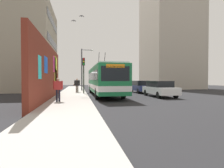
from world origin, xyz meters
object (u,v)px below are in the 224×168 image
(parked_car_white, at_px, (160,88))
(street_lamp, at_px, (83,66))
(pedestrian_near_wall, at_px, (58,88))
(parked_car_navy, at_px, (140,86))
(traffic_light, at_px, (84,69))
(pedestrian_midblock, at_px, (77,84))
(city_bus, at_px, (104,79))

(parked_car_white, relative_size, street_lamp, 0.77)
(parked_car_white, height_order, pedestrian_near_wall, pedestrian_near_wall)
(parked_car_navy, height_order, traffic_light, traffic_light)
(pedestrian_near_wall, relative_size, pedestrian_midblock, 0.98)
(parked_car_white, distance_m, traffic_light, 8.54)
(pedestrian_midblock, height_order, street_lamp, street_lamp)
(pedestrian_near_wall, height_order, traffic_light, traffic_light)
(city_bus, height_order, traffic_light, city_bus)
(pedestrian_near_wall, distance_m, traffic_light, 7.65)
(city_bus, distance_m, pedestrian_near_wall, 7.51)
(street_lamp, bearing_deg, pedestrian_near_wall, 170.75)
(parked_car_white, height_order, pedestrian_midblock, pedestrian_midblock)
(pedestrian_near_wall, xyz_separation_m, pedestrian_midblock, (9.26, -1.27, 0.02))
(city_bus, height_order, parked_car_navy, city_bus)
(pedestrian_near_wall, xyz_separation_m, traffic_light, (7.17, -2.03, 1.73))
(city_bus, xyz_separation_m, traffic_light, (0.96, 2.15, 1.13))
(parked_car_white, relative_size, pedestrian_near_wall, 2.75)
(city_bus, distance_m, street_lamp, 7.46)
(parked_car_white, distance_m, pedestrian_midblock, 10.05)
(pedestrian_near_wall, bearing_deg, city_bus, -33.94)
(parked_car_navy, distance_m, pedestrian_midblock, 8.12)
(parked_car_navy, bearing_deg, city_bus, 117.40)
(pedestrian_midblock, bearing_deg, traffic_light, -159.98)
(parked_car_white, height_order, street_lamp, street_lamp)
(pedestrian_midblock, relative_size, traffic_light, 0.43)
(parked_car_navy, bearing_deg, parked_car_white, -180.00)
(parked_car_navy, bearing_deg, street_lamp, 59.77)
(pedestrian_near_wall, height_order, pedestrian_midblock, pedestrian_midblock)
(city_bus, bearing_deg, parked_car_white, -118.92)
(parked_car_white, relative_size, parked_car_navy, 1.11)
(street_lamp, bearing_deg, parked_car_white, -143.51)
(pedestrian_near_wall, relative_size, traffic_light, 0.42)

